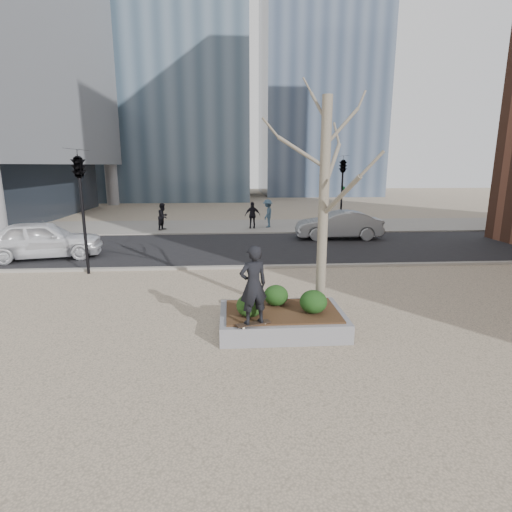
{
  "coord_description": "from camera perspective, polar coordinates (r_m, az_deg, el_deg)",
  "views": [
    {
      "loc": [
        -0.25,
        -9.11,
        3.94
      ],
      "look_at": [
        0.5,
        2.0,
        1.4
      ],
      "focal_mm": 28.0,
      "sensor_mm": 36.0,
      "label": 1
    }
  ],
  "objects": [
    {
      "name": "ground",
      "position": [
        9.92,
        -2.14,
        -10.54
      ],
      "size": [
        120.0,
        120.0,
        0.0
      ],
      "primitive_type": "plane",
      "color": "tan",
      "rests_on": "ground"
    },
    {
      "name": "street",
      "position": [
        19.51,
        -3.04,
        1.21
      ],
      "size": [
        60.0,
        8.0,
        0.02
      ],
      "primitive_type": "cube",
      "color": "black",
      "rests_on": "ground"
    },
    {
      "name": "far_sidewalk",
      "position": [
        26.4,
        -3.28,
        4.27
      ],
      "size": [
        60.0,
        6.0,
        0.02
      ],
      "primitive_type": "cube",
      "color": "gray",
      "rests_on": "ground"
    },
    {
      "name": "planter",
      "position": [
        9.91,
        3.71,
        -9.18
      ],
      "size": [
        3.0,
        2.0,
        0.45
      ],
      "primitive_type": "cube",
      "color": "gray",
      "rests_on": "ground"
    },
    {
      "name": "planter_mulch",
      "position": [
        9.82,
        3.73,
        -7.86
      ],
      "size": [
        2.7,
        1.7,
        0.04
      ],
      "primitive_type": "cube",
      "color": "#382314",
      "rests_on": "planter"
    },
    {
      "name": "sycamore_tree",
      "position": [
        9.67,
        9.79,
        11.78
      ],
      "size": [
        2.8,
        2.8,
        6.6
      ],
      "primitive_type": null,
      "color": "gray",
      "rests_on": "planter_mulch"
    },
    {
      "name": "shrub_left",
      "position": [
        9.33,
        -0.88,
        -7.08
      ],
      "size": [
        0.63,
        0.63,
        0.54
      ],
      "primitive_type": "ellipsoid",
      "color": "#163510",
      "rests_on": "planter_mulch"
    },
    {
      "name": "shrub_middle",
      "position": [
        10.07,
        2.88,
        -5.63
      ],
      "size": [
        0.61,
        0.61,
        0.52
      ],
      "primitive_type": "ellipsoid",
      "color": "#163811",
      "rests_on": "planter_mulch"
    },
    {
      "name": "shrub_right",
      "position": [
        9.65,
        8.19,
        -6.48
      ],
      "size": [
        0.65,
        0.65,
        0.55
      ],
      "primitive_type": "ellipsoid",
      "color": "black",
      "rests_on": "planter_mulch"
    },
    {
      "name": "skateboard",
      "position": [
        8.98,
        -0.39,
        -9.76
      ],
      "size": [
        0.8,
        0.45,
        0.08
      ],
      "primitive_type": null,
      "rotation": [
        0.0,
        0.0,
        0.34
      ],
      "color": "black",
      "rests_on": "planter"
    },
    {
      "name": "skateboarder",
      "position": [
        8.67,
        -0.39,
        -4.17
      ],
      "size": [
        0.74,
        0.61,
        1.75
      ],
      "primitive_type": "imported",
      "rotation": [
        0.0,
        0.0,
        3.49
      ],
      "color": "black",
      "rests_on": "skateboard"
    },
    {
      "name": "police_car",
      "position": [
        19.35,
        -28.2,
        2.09
      ],
      "size": [
        5.09,
        2.92,
        1.63
      ],
      "primitive_type": "imported",
      "rotation": [
        0.0,
        0.0,
        1.79
      ],
      "color": "white",
      "rests_on": "street"
    },
    {
      "name": "car_silver",
      "position": [
        22.18,
        11.69,
        4.38
      ],
      "size": [
        4.65,
        1.83,
        1.51
      ],
      "primitive_type": "imported",
      "rotation": [
        0.0,
        0.0,
        4.66
      ],
      "color": "gray",
      "rests_on": "street"
    },
    {
      "name": "pedestrian_a",
      "position": [
        25.34,
        -13.12,
        5.51
      ],
      "size": [
        0.89,
        0.98,
        1.65
      ],
      "primitive_type": "imported",
      "rotation": [
        0.0,
        0.0,
        1.16
      ],
      "color": "black",
      "rests_on": "far_sidewalk"
    },
    {
      "name": "pedestrian_b",
      "position": [
        25.73,
        1.69,
        6.1
      ],
      "size": [
        0.99,
        1.3,
        1.79
      ],
      "primitive_type": "imported",
      "rotation": [
        0.0,
        0.0,
        4.39
      ],
      "color": "#3A5368",
      "rests_on": "far_sidewalk"
    },
    {
      "name": "pedestrian_c",
      "position": [
        25.28,
        -0.49,
        5.84
      ],
      "size": [
        0.99,
        0.44,
        1.66
      ],
      "primitive_type": "imported",
      "rotation": [
        0.0,
        0.0,
        3.18
      ],
      "color": "black",
      "rests_on": "far_sidewalk"
    },
    {
      "name": "traffic_light_near",
      "position": [
        15.71,
        -23.48,
        5.62
      ],
      "size": [
        0.6,
        2.48,
        4.5
      ],
      "primitive_type": null,
      "color": "black",
      "rests_on": "ground"
    },
    {
      "name": "traffic_light_far",
      "position": [
        24.71,
        12.15,
        8.65
      ],
      "size": [
        0.6,
        2.48,
        4.5
      ],
      "primitive_type": null,
      "color": "black",
      "rests_on": "ground"
    }
  ]
}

